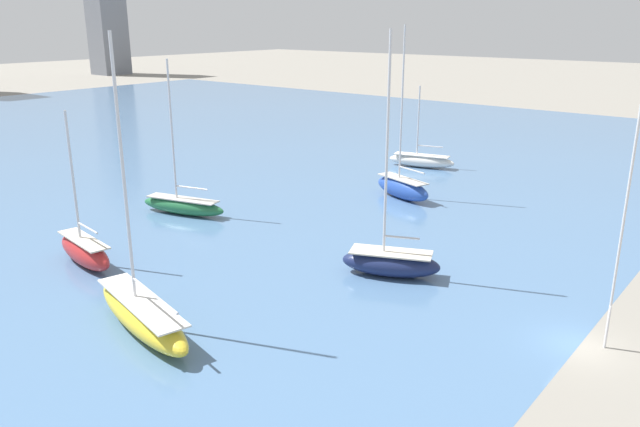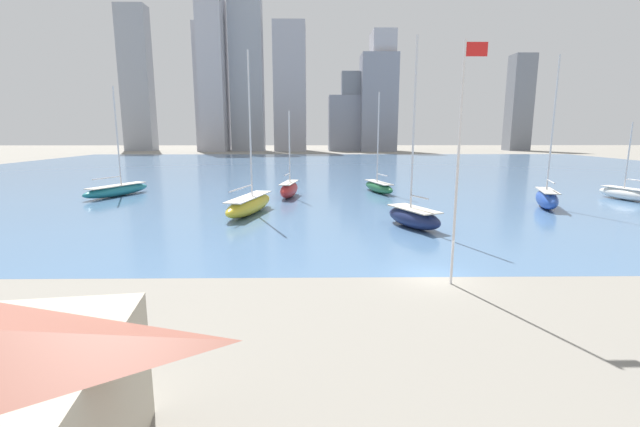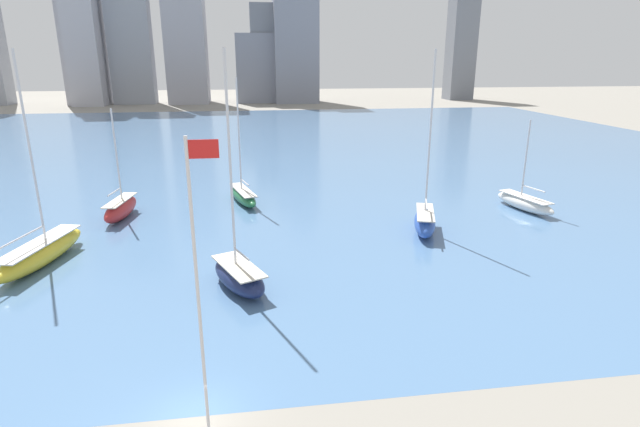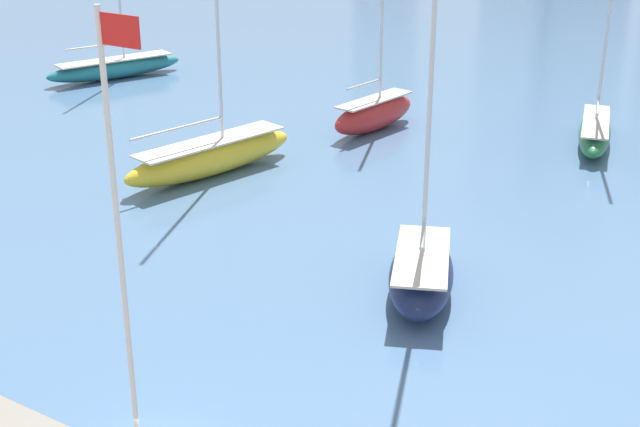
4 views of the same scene
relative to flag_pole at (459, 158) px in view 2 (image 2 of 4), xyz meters
The scene contains 11 objects.
ground_plane 7.16m from the flag_pole, 123.66° to the left, with size 500.00×500.00×0.00m, color gray.
harbor_water 71.47m from the flag_pole, 90.60° to the left, with size 180.00×140.00×0.00m.
flag_pole is the anchor object (origin of this frame).
distant_city_skyline 173.19m from the flag_pole, 95.18° to the left, with size 181.78×20.97×67.03m.
sailboat_green 37.30m from the flag_pole, 87.88° to the left, with size 3.93×8.73×13.75m.
sailboat_blue 30.76m from the flag_pole, 52.71° to the left, with size 4.05×7.46×16.50m.
sailboat_navy 15.67m from the flag_pole, 85.51° to the left, with size 4.97×7.21×16.40m.
sailboat_yellow 26.23m from the flag_pole, 124.50° to the left, with size 4.67×11.00×16.41m.
sailboat_white 43.53m from the flag_pole, 43.10° to the left, with size 3.78×8.18×9.59m.
sailboat_teal 48.35m from the flag_pole, 135.03° to the left, with size 5.88×10.65×14.24m.
sailboat_red 34.89m from the flag_pole, 108.64° to the left, with size 2.82×7.43×11.07m.
Camera 2 is at (-7.02, -23.94, 8.43)m, focal length 24.00 mm.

